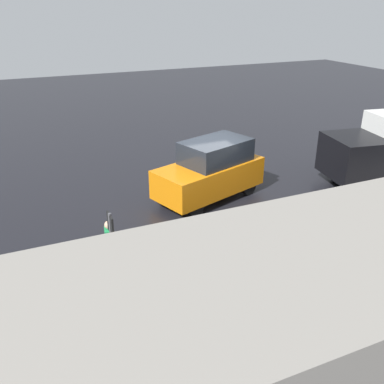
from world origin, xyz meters
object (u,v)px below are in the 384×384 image
(moving_hatchback, at_px, (211,170))
(pedestrian, at_px, (110,239))
(sign_post, at_px, (113,248))
(fire_hydrant, at_px, (151,244))

(moving_hatchback, distance_m, pedestrian, 4.98)
(pedestrian, bearing_deg, sign_post, 79.94)
(moving_hatchback, relative_size, pedestrian, 3.47)
(moving_hatchback, distance_m, sign_post, 6.45)
(moving_hatchback, xyz_separation_m, sign_post, (4.56, 4.53, 0.55))
(pedestrian, height_order, sign_post, sign_post)
(pedestrian, xyz_separation_m, sign_post, (0.34, 1.91, 0.90))
(fire_hydrant, bearing_deg, moving_hatchback, -138.27)
(moving_hatchback, bearing_deg, sign_post, 44.84)
(moving_hatchback, relative_size, sign_post, 1.76)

